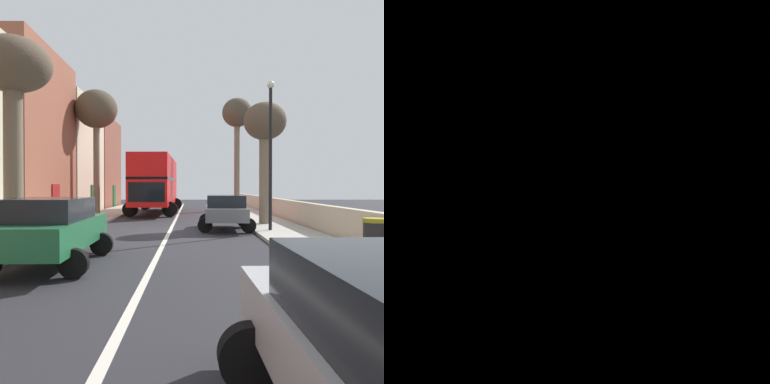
# 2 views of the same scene
# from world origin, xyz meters

# --- Properties ---
(sidewalk_right) EXTENTS (2.60, 60.00, 0.12)m
(sidewalk_right) POSITION_xyz_m (4.90, 0.00, 0.06)
(sidewalk_right) COLOR #B2ADA3
(sidewalk_right) RESTS_ON ground
(boundary_wall_right) EXTENTS (0.36, 54.00, 1.20)m
(boundary_wall_right) POSITION_xyz_m (6.45, 0.00, 0.60)
(boundary_wall_right) COLOR beige
(boundary_wall_right) RESTS_ON ground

